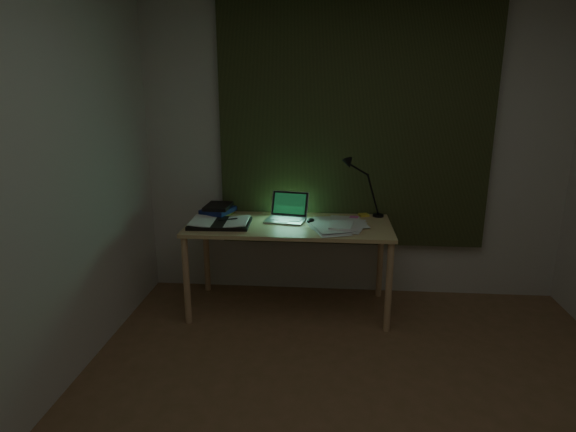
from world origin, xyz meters
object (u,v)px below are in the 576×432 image
object	(u,v)px
laptop	(285,208)
desk_lamp	(380,188)
desk	(289,267)
open_textbook	(220,223)
book_stack	(218,210)
loose_papers	(334,225)

from	to	relation	value
laptop	desk_lamp	xyz separation A→B (m)	(0.75, 0.21, 0.13)
desk	open_textbook	distance (m)	0.66
laptop	book_stack	world-z (taller)	laptop
book_stack	open_textbook	bearing A→B (deg)	-74.22
desk	book_stack	world-z (taller)	book_stack
desk	open_textbook	world-z (taller)	open_textbook
book_stack	desk	bearing A→B (deg)	-17.41
book_stack	loose_papers	bearing A→B (deg)	-14.10
laptop	loose_papers	size ratio (longest dim) A/B	0.85
laptop	open_textbook	xyz separation A→B (m)	(-0.49, -0.15, -0.09)
desk	open_textbook	bearing A→B (deg)	-171.67
loose_papers	laptop	bearing A→B (deg)	162.67
desk	loose_papers	xyz separation A→B (m)	(0.35, -0.05, 0.37)
laptop	book_stack	bearing A→B (deg)	178.71
loose_papers	desk_lamp	bearing A→B (deg)	41.64
open_textbook	desk_lamp	size ratio (longest dim) A/B	0.95
desk	desk_lamp	xyz separation A→B (m)	(0.71, 0.28, 0.60)
desk	laptop	bearing A→B (deg)	118.45
desk	laptop	xyz separation A→B (m)	(-0.04, 0.07, 0.47)
laptop	desk	bearing A→B (deg)	-50.98
desk	loose_papers	bearing A→B (deg)	-8.07
book_stack	loose_papers	distance (m)	0.98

